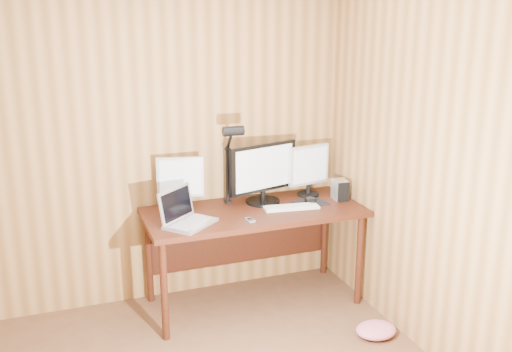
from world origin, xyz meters
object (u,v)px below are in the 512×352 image
laptop (185,215)px  phone (250,220)px  monitor_center (263,172)px  hard_drive (340,190)px  keyboard (291,207)px  monitor_right (309,169)px  monitor_left (180,181)px  speaker (339,188)px  mouse (310,200)px  desk (250,222)px  desk_lamp (231,153)px

laptop → phone: laptop is taller
monitor_center → hard_drive: monitor_center is taller
laptop → keyboard: (0.82, 0.05, -0.05)m
monitor_center → monitor_right: monitor_center is taller
monitor_left → speaker: size_ratio=3.03×
mouse → hard_drive: hard_drive is taller
laptop → hard_drive: bearing=-35.2°
laptop → phone: bearing=-52.9°
desk → phone: phone is taller
monitor_center → speaker: 0.66m
laptop → keyboard: laptop is taller
desk → monitor_left: (-0.49, 0.14, 0.33)m
mouse → phone: 0.60m
monitor_left → laptop: bearing=-84.6°
speaker → mouse: bearing=-161.3°
phone → speaker: speaker is taller
hard_drive → monitor_right: bearing=141.7°
desk → monitor_right: bearing=11.1°
laptop → monitor_right: bearing=-25.2°
monitor_center → phone: bearing=-139.3°
mouse → desk_lamp: size_ratio=0.18×
desk_lamp → mouse: bearing=4.2°
monitor_center → desk_lamp: size_ratio=0.88×
desk_lamp → speaker: bearing=15.0°
monitor_right → speaker: (0.23, -0.08, -0.15)m
desk → laptop: 0.61m
mouse → phone: mouse is taller
laptop → monitor_center: bearing=-20.3°
hard_drive → phone: 0.85m
desk → monitor_left: monitor_left is taller
keyboard → laptop: bearing=-169.6°
phone → speaker: 0.91m
monitor_left → mouse: monitor_left is taller
desk → phone: 0.33m
desk → keyboard: 0.33m
desk → monitor_right: 0.63m
hard_drive → phone: hard_drive is taller
keyboard → speaker: speaker is taller
monitor_center → hard_drive: size_ratio=3.70×
desk → hard_drive: 0.74m
laptop → monitor_left: bearing=40.5°
monitor_left → keyboard: bearing=-6.1°
speaker → monitor_center: bearing=177.1°
monitor_center → mouse: monitor_center is taller
laptop → phone: size_ratio=4.73×
phone → monitor_center: bearing=52.7°
mouse → monitor_center: bearing=154.8°
desk → mouse: 0.49m
desk → hard_drive: size_ratio=10.24×
desk_lamp → hard_drive: bearing=8.3°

